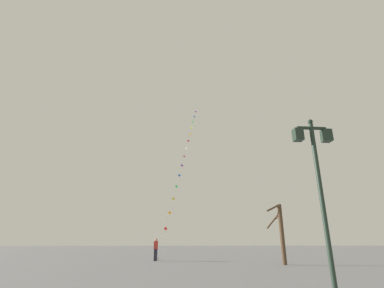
{
  "coord_description": "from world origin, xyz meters",
  "views": [
    {
      "loc": [
        -1.3,
        -2.17,
        1.47
      ],
      "look_at": [
        1.28,
        28.21,
        12.02
      ],
      "focal_mm": 26.36,
      "sensor_mm": 36.0,
      "label": 1
    }
  ],
  "objects_px": {
    "twin_lantern_lamp_post": "(317,168)",
    "kite_train": "(184,157)",
    "kite_flyer": "(156,249)",
    "bare_tree": "(281,231)"
  },
  "relations": [
    {
      "from": "twin_lantern_lamp_post",
      "to": "kite_flyer",
      "type": "xyz_separation_m",
      "value": [
        -5.48,
        15.99,
        -2.73
      ]
    },
    {
      "from": "kite_flyer",
      "to": "twin_lantern_lamp_post",
      "type": "bearing_deg",
      "value": -146.75
    },
    {
      "from": "twin_lantern_lamp_post",
      "to": "kite_flyer",
      "type": "relative_size",
      "value": 3.09
    },
    {
      "from": "twin_lantern_lamp_post",
      "to": "kite_train",
      "type": "distance_m",
      "value": 28.34
    },
    {
      "from": "twin_lantern_lamp_post",
      "to": "kite_train",
      "type": "relative_size",
      "value": 0.23
    },
    {
      "from": "kite_flyer",
      "to": "bare_tree",
      "type": "height_order",
      "value": "bare_tree"
    },
    {
      "from": "kite_train",
      "to": "twin_lantern_lamp_post",
      "type": "bearing_deg",
      "value": -84.33
    },
    {
      "from": "twin_lantern_lamp_post",
      "to": "kite_flyer",
      "type": "bearing_deg",
      "value": 108.91
    },
    {
      "from": "twin_lantern_lamp_post",
      "to": "kite_flyer",
      "type": "height_order",
      "value": "twin_lantern_lamp_post"
    },
    {
      "from": "kite_train",
      "to": "bare_tree",
      "type": "distance_m",
      "value": 19.38
    }
  ]
}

